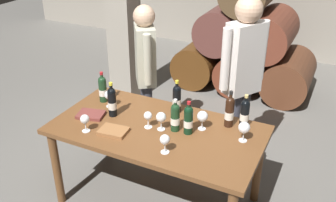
# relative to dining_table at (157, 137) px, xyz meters

# --- Properties ---
(ground_plane) EXTENTS (14.00, 14.00, 0.00)m
(ground_plane) POSITION_rel_dining_table_xyz_m (0.00, 0.00, -0.67)
(ground_plane) COLOR #66635E
(barrel_stack) EXTENTS (1.86, 0.90, 1.69)m
(barrel_stack) POSITION_rel_dining_table_xyz_m (0.00, 2.60, -0.01)
(barrel_stack) COLOR #512E12
(barrel_stack) RESTS_ON ground_plane
(stone_pillar) EXTENTS (0.32, 0.32, 2.60)m
(stone_pillar) POSITION_rel_dining_table_xyz_m (-1.30, 1.60, 0.63)
(stone_pillar) COLOR gray
(stone_pillar) RESTS_ON ground_plane
(dining_table) EXTENTS (1.70, 0.90, 0.76)m
(dining_table) POSITION_rel_dining_table_xyz_m (0.00, 0.00, 0.00)
(dining_table) COLOR brown
(dining_table) RESTS_ON ground_plane
(wine_bottle_0) EXTENTS (0.07, 0.07, 0.28)m
(wine_bottle_0) POSITION_rel_dining_table_xyz_m (0.25, 0.04, 0.21)
(wine_bottle_0) COLOR black
(wine_bottle_0) RESTS_ON dining_table
(wine_bottle_1) EXTENTS (0.07, 0.07, 0.31)m
(wine_bottle_1) POSITION_rel_dining_table_xyz_m (-0.43, 0.01, 0.22)
(wine_bottle_1) COLOR black
(wine_bottle_1) RESTS_ON dining_table
(wine_bottle_2) EXTENTS (0.07, 0.07, 0.29)m
(wine_bottle_2) POSITION_rel_dining_table_xyz_m (0.62, 0.33, 0.22)
(wine_bottle_2) COLOR black
(wine_bottle_2) RESTS_ON dining_table
(wine_bottle_3) EXTENTS (0.07, 0.07, 0.30)m
(wine_bottle_3) POSITION_rel_dining_table_xyz_m (0.03, 0.31, 0.22)
(wine_bottle_3) COLOR black
(wine_bottle_3) RESTS_ON dining_table
(wine_bottle_4) EXTENTS (0.07, 0.07, 0.27)m
(wine_bottle_4) POSITION_rel_dining_table_xyz_m (0.14, 0.04, 0.21)
(wine_bottle_4) COLOR #19381E
(wine_bottle_4) RESTS_ON dining_table
(wine_bottle_5) EXTENTS (0.07, 0.07, 0.29)m
(wine_bottle_5) POSITION_rel_dining_table_xyz_m (-0.65, 0.20, 0.22)
(wine_bottle_5) COLOR #19381E
(wine_bottle_5) RESTS_ON dining_table
(wine_bottle_6) EXTENTS (0.07, 0.07, 0.31)m
(wine_bottle_6) POSITION_rel_dining_table_xyz_m (0.51, 0.29, 0.23)
(wine_bottle_6) COLOR black
(wine_bottle_6) RESTS_ON dining_table
(wine_glass_0) EXTENTS (0.07, 0.07, 0.14)m
(wine_glass_0) POSITION_rel_dining_table_xyz_m (-0.07, -0.02, 0.19)
(wine_glass_0) COLOR white
(wine_glass_0) RESTS_ON dining_table
(wine_glass_1) EXTENTS (0.08, 0.08, 0.15)m
(wine_glass_1) POSITION_rel_dining_table_xyz_m (-0.55, 0.14, 0.20)
(wine_glass_1) COLOR white
(wine_glass_1) RESTS_ON dining_table
(wine_glass_2) EXTENTS (0.08, 0.08, 0.15)m
(wine_glass_2) POSITION_rel_dining_table_xyz_m (0.21, -0.27, 0.20)
(wine_glass_2) COLOR white
(wine_glass_2) RESTS_ON dining_table
(wine_glass_3) EXTENTS (0.07, 0.07, 0.15)m
(wine_glass_3) POSITION_rel_dining_table_xyz_m (-0.48, -0.29, 0.20)
(wine_glass_3) COLOR white
(wine_glass_3) RESTS_ON dining_table
(wine_glass_4) EXTENTS (0.09, 0.09, 0.16)m
(wine_glass_4) POSITION_rel_dining_table_xyz_m (0.67, 0.12, 0.21)
(wine_glass_4) COLOR white
(wine_glass_4) RESTS_ON dining_table
(wine_glass_5) EXTENTS (0.08, 0.08, 0.15)m
(wine_glass_5) POSITION_rel_dining_table_xyz_m (0.04, -0.01, 0.20)
(wine_glass_5) COLOR white
(wine_glass_5) RESTS_ON dining_table
(wine_glass_6) EXTENTS (0.09, 0.09, 0.16)m
(wine_glass_6) POSITION_rel_dining_table_xyz_m (0.33, 0.14, 0.20)
(wine_glass_6) COLOR white
(wine_glass_6) RESTS_ON dining_table
(tasting_notebook) EXTENTS (0.24, 0.18, 0.03)m
(tasting_notebook) POSITION_rel_dining_table_xyz_m (-0.28, -0.21, 0.11)
(tasting_notebook) COLOR #936038
(tasting_notebook) RESTS_ON dining_table
(leather_ledger) EXTENTS (0.25, 0.21, 0.03)m
(leather_ledger) POSITION_rel_dining_table_xyz_m (-0.59, -0.08, 0.11)
(leather_ledger) COLOR brown
(leather_ledger) RESTS_ON dining_table
(sommelier_presenting) EXTENTS (0.32, 0.43, 1.72)m
(sommelier_presenting) POSITION_rel_dining_table_xyz_m (0.46, 0.75, 0.37)
(sommelier_presenting) COLOR #383842
(sommelier_presenting) RESTS_ON ground_plane
(taster_seated_left) EXTENTS (0.33, 0.42, 1.54)m
(taster_seated_left) POSITION_rel_dining_table_xyz_m (-0.50, 0.72, 0.25)
(taster_seated_left) COLOR #383842
(taster_seated_left) RESTS_ON ground_plane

